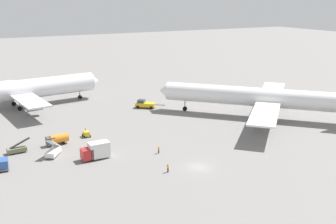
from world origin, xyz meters
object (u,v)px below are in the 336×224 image
(gse_belt_loader_portside, at_px, (17,149))
(gse_container_dolly_flat, at_px, (3,164))
(gse_catering_truck_tall, at_px, (96,151))
(gse_stair_truck_yellow, at_px, (53,151))
(pushback_tug, at_px, (145,104))
(gse_gpu_cart_small, at_px, (86,134))
(ground_crew_ramp_agent_by_cones, at_px, (168,168))
(airliner_at_gate_left, at_px, (25,90))
(airliner_being_pushed, at_px, (261,98))
(ground_crew_marshaller_foreground, at_px, (159,150))
(gse_fuel_bowser_stubby, at_px, (57,139))

(gse_belt_loader_portside, relative_size, gse_container_dolly_flat, 1.44)
(gse_catering_truck_tall, bearing_deg, gse_stair_truck_yellow, 141.89)
(pushback_tug, distance_m, gse_container_dolly_flat, 52.56)
(gse_gpu_cart_small, relative_size, ground_crew_ramp_agent_by_cones, 1.26)
(ground_crew_ramp_agent_by_cones, bearing_deg, gse_belt_loader_portside, 134.77)
(airliner_at_gate_left, bearing_deg, gse_gpu_cart_small, -77.47)
(gse_catering_truck_tall, height_order, gse_stair_truck_yellow, gse_stair_truck_yellow)
(pushback_tug, distance_m, gse_belt_loader_portside, 45.19)
(gse_belt_loader_portside, xyz_separation_m, gse_gpu_cart_small, (16.31, 3.16, -0.03))
(pushback_tug, bearing_deg, gse_gpu_cart_small, -143.35)
(airliner_being_pushed, relative_size, ground_crew_marshaller_foreground, 29.77)
(airliner_being_pushed, relative_size, gse_fuel_bowser_stubby, 9.22)
(airliner_at_gate_left, distance_m, ground_crew_ramp_agent_by_cones, 65.26)
(airliner_at_gate_left, relative_size, airliner_being_pushed, 1.05)
(pushback_tug, distance_m, gse_stair_truck_yellow, 42.58)
(gse_container_dolly_flat, height_order, ground_crew_ramp_agent_by_cones, gse_container_dolly_flat)
(ground_crew_marshaller_foreground, bearing_deg, pushback_tug, 69.55)
(gse_container_dolly_flat, xyz_separation_m, ground_crew_marshaller_foreground, (30.67, -6.51, -0.37))
(gse_belt_loader_portside, xyz_separation_m, ground_crew_marshaller_foreground, (26.87, -14.60, -0.02))
(gse_catering_truck_tall, distance_m, ground_crew_marshaller_foreground, 13.36)
(gse_fuel_bowser_stubby, distance_m, ground_crew_ramp_agent_by_cones, 29.42)
(airliner_being_pushed, distance_m, gse_gpu_cart_small, 48.79)
(pushback_tug, distance_m, ground_crew_ramp_agent_by_cones, 47.83)
(gse_fuel_bowser_stubby, distance_m, gse_belt_loader_portside, 8.90)
(pushback_tug, height_order, ground_crew_marshaller_foreground, pushback_tug)
(gse_belt_loader_portside, bearing_deg, gse_stair_truck_yellow, -39.31)
(airliner_at_gate_left, height_order, gse_belt_loader_portside, airliner_at_gate_left)
(gse_fuel_bowser_stubby, distance_m, gse_catering_truck_tall, 13.25)
(ground_crew_marshaller_foreground, distance_m, ground_crew_ramp_agent_by_cones, 10.02)
(gse_belt_loader_portside, bearing_deg, airliner_at_gate_left, 77.92)
(gse_belt_loader_portside, height_order, gse_container_dolly_flat, gse_belt_loader_portside)
(airliner_at_gate_left, xyz_separation_m, ground_crew_marshaller_foreground, (18.53, -53.59, -4.59))
(airliner_being_pushed, distance_m, gse_belt_loader_portside, 64.67)
(ground_crew_ramp_agent_by_cones, bearing_deg, gse_gpu_cart_small, 105.71)
(gse_belt_loader_portside, relative_size, gse_gpu_cart_small, 2.34)
(gse_catering_truck_tall, distance_m, gse_container_dolly_flat, 18.07)
(ground_crew_marshaller_foreground, xyz_separation_m, ground_crew_ramp_agent_by_cones, (-2.87, -9.60, 0.08))
(airliner_at_gate_left, bearing_deg, pushback_tug, -29.75)
(ground_crew_marshaller_foreground, bearing_deg, gse_gpu_cart_small, 120.75)
(airliner_at_gate_left, height_order, gse_catering_truck_tall, airliner_at_gate_left)
(gse_container_dolly_flat, height_order, ground_crew_marshaller_foreground, gse_container_dolly_flat)
(pushback_tug, relative_size, gse_belt_loader_portside, 1.55)
(gse_fuel_bowser_stubby, height_order, gse_catering_truck_tall, gse_catering_truck_tall)
(pushback_tug, xyz_separation_m, gse_gpu_cart_small, (-23.78, -17.69, -0.37))
(gse_catering_truck_tall, xyz_separation_m, ground_crew_ramp_agent_by_cones, (10.01, -13.00, -0.87))
(gse_gpu_cart_small, height_order, gse_container_dolly_flat, gse_container_dolly_flat)
(airliner_being_pushed, distance_m, pushback_tug, 34.73)
(gse_fuel_bowser_stubby, distance_m, gse_container_dolly_flat, 15.55)
(pushback_tug, distance_m, ground_crew_marshaller_foreground, 37.83)
(gse_catering_truck_tall, relative_size, gse_container_dolly_flat, 1.69)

